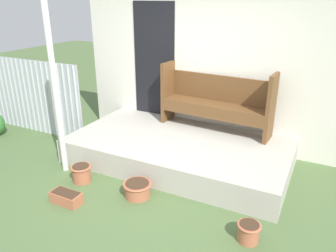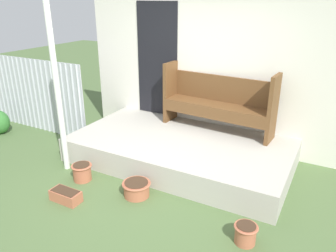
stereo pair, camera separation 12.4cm
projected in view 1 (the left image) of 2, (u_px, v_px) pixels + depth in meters
ground_plane at (148, 187)px, 4.52m from camera, size 24.00×24.00×0.00m
porch_slab at (179, 150)px, 5.18m from camera, size 3.36×1.81×0.38m
house_wall at (201, 69)px, 5.56m from camera, size 4.56×0.08×2.60m
fence_corrugated at (27, 95)px, 6.25m from camera, size 2.63×0.05×1.39m
support_post at (56, 91)px, 4.53m from camera, size 0.08×0.08×2.48m
bench at (216, 99)px, 5.34m from camera, size 1.88×0.53×1.04m
flower_pot_left at (81, 173)px, 4.63m from camera, size 0.29×0.29×0.25m
flower_pot_middle at (137, 189)px, 4.29m from camera, size 0.38×0.38×0.20m
flower_pot_right at (249, 231)px, 3.49m from camera, size 0.26×0.26×0.22m
planter_box_rect at (66, 197)px, 4.16m from camera, size 0.41×0.19×0.15m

